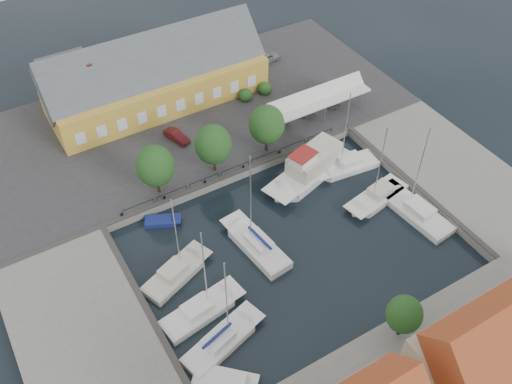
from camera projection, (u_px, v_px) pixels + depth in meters
ground at (285, 236)px, 60.32m from camera, size 140.00×140.00×0.00m
north_quay at (189, 118)px, 74.00m from camera, size 56.00×26.00×1.00m
west_quay at (90, 343)px, 50.79m from camera, size 12.00×24.00×1.00m
east_quay at (452, 172)px, 66.71m from camera, size 12.00×24.00×1.00m
quay_edge_fittings at (262, 202)px, 62.48m from camera, size 56.00×24.72×0.40m
warehouse at (150, 78)px, 73.55m from camera, size 28.56×14.00×9.55m
tent_canopy at (317, 99)px, 71.63m from camera, size 14.00×4.00×2.83m
quay_trees at (213, 144)px, 63.48m from camera, size 18.20×4.20×6.30m
car_silver at (267, 58)px, 82.07m from camera, size 4.59×2.46×1.48m
car_red at (177, 136)px, 69.68m from camera, size 2.34×3.85×1.20m
center_sailboat at (256, 246)px, 58.92m from camera, size 3.74×9.45×12.62m
trawler at (311, 168)px, 66.44m from camera, size 12.79×7.05×5.00m
east_boat_a at (346, 167)px, 67.70m from camera, size 8.52×3.65×11.72m
east_boat_b at (377, 197)px, 64.07m from camera, size 8.62×4.17×11.35m
east_boat_c at (415, 212)px, 62.44m from camera, size 3.87×9.81×12.07m
west_boat_b at (176, 274)px, 56.46m from camera, size 8.22×5.35×10.82m
west_boat_c at (201, 311)px, 53.40m from camera, size 8.74×3.95×11.42m
west_boat_d at (222, 342)px, 51.12m from camera, size 8.82×4.83×11.43m
launch_sw at (224, 381)px, 48.64m from camera, size 5.49×5.36×0.98m
launch_nw at (162, 222)px, 61.67m from camera, size 4.23×3.13×0.88m
townhouses at (477, 378)px, 42.74m from camera, size 36.30×8.50×12.00m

